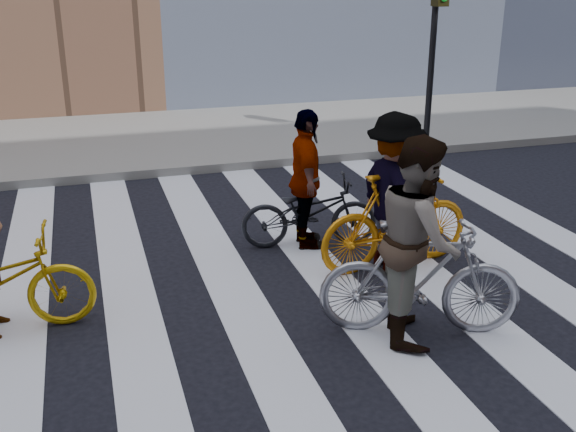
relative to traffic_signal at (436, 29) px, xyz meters
name	(u,v)px	position (x,y,z in m)	size (l,w,h in m)	color
ground	(295,303)	(-4.40, -5.32, -2.28)	(100.00, 100.00, 0.00)	black
sidewalk_far	(183,137)	(-4.40, 2.18, -2.20)	(100.00, 5.00, 0.15)	gray
zebra_crosswalk	(295,302)	(-4.40, -5.32, -2.27)	(8.25, 10.00, 0.01)	silver
traffic_signal	(436,29)	(0.00, 0.00, 0.00)	(0.22, 0.42, 3.33)	black
bike_silver_mid	(420,278)	(-3.46, -6.23, -1.71)	(0.53, 1.89, 1.14)	#9B9BA4
bike_yellow_right	(396,220)	(-3.01, -4.78, -1.70)	(0.54, 1.93, 1.16)	orange
bike_dark_rear	(309,212)	(-3.75, -3.88, -1.83)	(0.59, 1.70, 0.89)	black
rider_mid	(418,239)	(-3.51, -6.23, -1.31)	(0.94, 0.73, 1.94)	slate
rider_right	(394,193)	(-3.06, -4.78, -1.36)	(1.18, 0.68, 1.83)	slate
rider_rear	(306,180)	(-3.80, -3.88, -1.41)	(1.02, 0.43, 1.75)	slate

